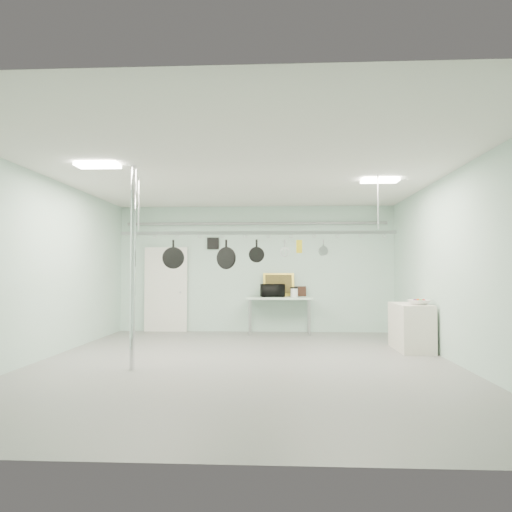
# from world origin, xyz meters

# --- Properties ---
(floor) EXTENTS (8.00, 8.00, 0.00)m
(floor) POSITION_xyz_m (0.00, 0.00, 0.00)
(floor) COLOR gray
(floor) RESTS_ON ground
(ceiling) EXTENTS (7.00, 8.00, 0.02)m
(ceiling) POSITION_xyz_m (0.00, 0.00, 3.19)
(ceiling) COLOR silver
(ceiling) RESTS_ON back_wall
(back_wall) EXTENTS (7.00, 0.02, 3.20)m
(back_wall) POSITION_xyz_m (0.00, 3.99, 1.60)
(back_wall) COLOR silver
(back_wall) RESTS_ON floor
(right_wall) EXTENTS (0.02, 8.00, 3.20)m
(right_wall) POSITION_xyz_m (3.49, 0.00, 1.60)
(right_wall) COLOR silver
(right_wall) RESTS_ON floor
(door) EXTENTS (1.10, 0.10, 2.20)m
(door) POSITION_xyz_m (-2.30, 3.94, 1.05)
(door) COLOR silver
(door) RESTS_ON floor
(wall_vent) EXTENTS (0.30, 0.04, 0.30)m
(wall_vent) POSITION_xyz_m (-1.10, 3.97, 2.25)
(wall_vent) COLOR black
(wall_vent) RESTS_ON back_wall
(conduit_pipe) EXTENTS (6.60, 0.07, 0.07)m
(conduit_pipe) POSITION_xyz_m (0.00, 3.90, 2.75)
(conduit_pipe) COLOR gray
(conduit_pipe) RESTS_ON back_wall
(chrome_pole) EXTENTS (0.08, 0.08, 3.20)m
(chrome_pole) POSITION_xyz_m (-1.70, -0.60, 1.60)
(chrome_pole) COLOR silver
(chrome_pole) RESTS_ON floor
(prep_table) EXTENTS (1.60, 0.70, 0.91)m
(prep_table) POSITION_xyz_m (0.60, 3.60, 0.83)
(prep_table) COLOR silver
(prep_table) RESTS_ON floor
(side_cabinet) EXTENTS (0.60, 1.20, 0.90)m
(side_cabinet) POSITION_xyz_m (3.15, 1.40, 0.45)
(side_cabinet) COLOR silver
(side_cabinet) RESTS_ON floor
(pot_rack) EXTENTS (4.80, 0.06, 1.00)m
(pot_rack) POSITION_xyz_m (0.20, 0.30, 2.23)
(pot_rack) COLOR #B7B7BC
(pot_rack) RESTS_ON ceiling
(light_panel_left) EXTENTS (0.65, 0.30, 0.05)m
(light_panel_left) POSITION_xyz_m (-2.20, -0.80, 3.16)
(light_panel_left) COLOR white
(light_panel_left) RESTS_ON ceiling
(light_panel_right) EXTENTS (0.65, 0.30, 0.05)m
(light_panel_right) POSITION_xyz_m (2.40, 0.60, 3.16)
(light_panel_right) COLOR white
(light_panel_right) RESTS_ON ceiling
(microwave) EXTENTS (0.62, 0.47, 0.31)m
(microwave) POSITION_xyz_m (0.43, 3.62, 1.06)
(microwave) COLOR black
(microwave) RESTS_ON prep_table
(coffee_canister) EXTENTS (0.21, 0.21, 0.21)m
(coffee_canister) POSITION_xyz_m (0.96, 3.54, 1.01)
(coffee_canister) COLOR white
(coffee_canister) RESTS_ON prep_table
(painting_large) EXTENTS (0.79, 0.19, 0.58)m
(painting_large) POSITION_xyz_m (0.58, 3.90, 1.20)
(painting_large) COLOR gold
(painting_large) RESTS_ON prep_table
(painting_small) EXTENTS (0.31, 0.10, 0.25)m
(painting_small) POSITION_xyz_m (1.12, 3.90, 1.03)
(painting_small) COLOR black
(painting_small) RESTS_ON prep_table
(fruit_bowl) EXTENTS (0.49, 0.49, 0.09)m
(fruit_bowl) POSITION_xyz_m (3.23, 1.12, 0.95)
(fruit_bowl) COLOR silver
(fruit_bowl) RESTS_ON side_cabinet
(skillet_left) EXTENTS (0.38, 0.10, 0.52)m
(skillet_left) POSITION_xyz_m (-1.27, 0.30, 1.83)
(skillet_left) COLOR black
(skillet_left) RESTS_ON pot_rack
(skillet_mid) EXTENTS (0.38, 0.22, 0.52)m
(skillet_mid) POSITION_xyz_m (-0.34, 0.30, 1.82)
(skillet_mid) COLOR black
(skillet_mid) RESTS_ON pot_rack
(skillet_right) EXTENTS (0.28, 0.11, 0.38)m
(skillet_right) POSITION_xyz_m (0.20, 0.30, 1.90)
(skillet_right) COLOR black
(skillet_right) RESTS_ON pot_rack
(whisk) EXTENTS (0.18, 0.18, 0.34)m
(whisk) POSITION_xyz_m (0.69, 0.30, 1.92)
(whisk) COLOR silver
(whisk) RESTS_ON pot_rack
(grater) EXTENTS (0.10, 0.03, 0.25)m
(grater) POSITION_xyz_m (0.94, 0.30, 1.96)
(grater) COLOR gold
(grater) RESTS_ON pot_rack
(saucepan) EXTENTS (0.19, 0.14, 0.29)m
(saucepan) POSITION_xyz_m (1.36, 0.30, 1.94)
(saucepan) COLOR #AFAFB4
(saucepan) RESTS_ON pot_rack
(fruit_cluster) EXTENTS (0.24, 0.24, 0.09)m
(fruit_cluster) POSITION_xyz_m (3.23, 1.12, 0.99)
(fruit_cluster) COLOR #A60F10
(fruit_cluster) RESTS_ON fruit_bowl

